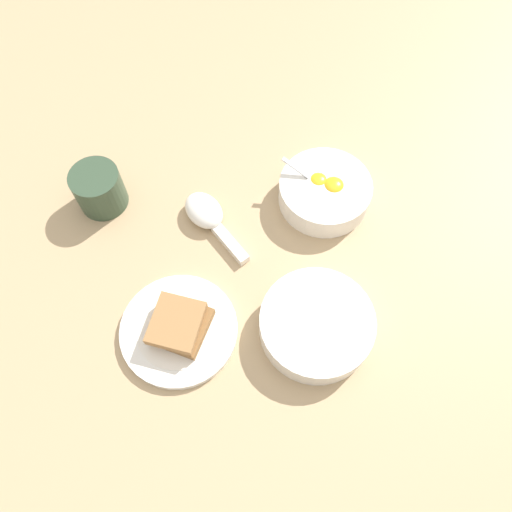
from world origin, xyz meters
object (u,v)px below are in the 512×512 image
at_px(egg_bowl, 325,192).
at_px(congee_bowl, 316,324).
at_px(drinking_cup, 99,188).
at_px(toast_plate, 179,330).
at_px(soup_spoon, 207,215).
at_px(toast_sandwich, 179,325).

bearing_deg(egg_bowl, congee_bowl, -57.67).
bearing_deg(drinking_cup, congee_bowl, 5.34).
relative_size(egg_bowl, toast_plate, 0.89).
bearing_deg(congee_bowl, toast_plate, -140.42).
distance_m(toast_plate, soup_spoon, 0.21).
xyz_separation_m(soup_spoon, drinking_cup, (-0.17, -0.09, 0.02)).
xyz_separation_m(egg_bowl, congee_bowl, (0.13, -0.20, -0.00)).
bearing_deg(congee_bowl, toast_sandwich, -140.47).
height_order(toast_sandwich, drinking_cup, drinking_cup).
distance_m(toast_plate, congee_bowl, 0.21).
bearing_deg(drinking_cup, egg_bowl, 39.32).
bearing_deg(toast_sandwich, toast_plate, -137.90).
height_order(egg_bowl, toast_sandwich, egg_bowl).
relative_size(egg_bowl, toast_sandwich, 1.52).
distance_m(soup_spoon, congee_bowl, 0.26).
relative_size(congee_bowl, drinking_cup, 2.07).
height_order(egg_bowl, drinking_cup, drinking_cup).
xyz_separation_m(toast_sandwich, drinking_cup, (-0.27, 0.09, 0.01)).
relative_size(toast_plate, drinking_cup, 2.16).
relative_size(soup_spoon, drinking_cup, 1.92).
relative_size(egg_bowl, soup_spoon, 1.00).
bearing_deg(egg_bowl, toast_plate, -95.48).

